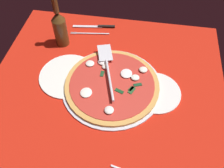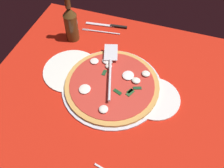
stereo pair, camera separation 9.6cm
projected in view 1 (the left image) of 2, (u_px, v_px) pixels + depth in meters
ground_plane at (105, 94)px, 96.40cm from camera, size 94.69×94.69×0.80cm
checker_pattern at (105, 93)px, 96.04cm from camera, size 94.69×94.69×0.10cm
pizza_pan at (112, 86)px, 97.44cm from camera, size 40.11×40.11×0.97cm
dinner_plate_left at (68, 76)px, 100.78cm from camera, size 23.89×23.89×1.00cm
dinner_plate_right at (155, 93)px, 95.49cm from camera, size 20.07×20.07×1.00cm
pizza at (112, 84)px, 96.55cm from camera, size 37.67×37.67×2.74cm
pizza_server at (107, 67)px, 99.16cm from camera, size 12.24×30.04×1.00cm
place_setting_far at (94, 30)px, 118.88cm from camera, size 21.25×14.00×1.40cm
beer_bottle at (60, 27)px, 106.07cm from camera, size 6.04×6.04×25.12cm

